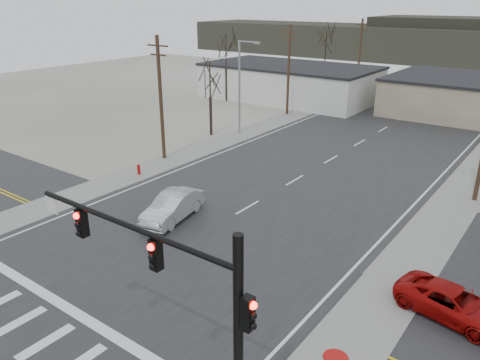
% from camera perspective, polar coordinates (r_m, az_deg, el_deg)
% --- Properties ---
extents(ground, '(140.00, 140.00, 0.00)m').
position_cam_1_polar(ground, '(24.82, -10.01, -9.58)').
color(ground, beige).
rests_on(ground, ground).
extents(main_road, '(18.00, 110.00, 0.05)m').
position_cam_1_polar(main_road, '(35.66, 7.48, 0.41)').
color(main_road, black).
rests_on(main_road, ground).
extents(cross_road, '(90.00, 10.00, 0.04)m').
position_cam_1_polar(cross_road, '(24.81, -10.02, -9.54)').
color(cross_road, black).
rests_on(cross_road, ground).
extents(sidewalk_left, '(3.00, 90.00, 0.06)m').
position_cam_1_polar(sidewalk_left, '(45.15, -1.17, 5.08)').
color(sidewalk_left, gray).
rests_on(sidewalk_left, ground).
extents(sidewalk_right, '(3.00, 90.00, 0.06)m').
position_cam_1_polar(sidewalk_right, '(36.95, 25.91, -0.86)').
color(sidewalk_right, gray).
rests_on(sidewalk_right, ground).
extents(traffic_signal_mast, '(8.95, 0.43, 7.20)m').
position_cam_1_polar(traffic_signal_mast, '(13.88, -6.74, -13.66)').
color(traffic_signal_mast, black).
rests_on(traffic_signal_mast, ground).
extents(fire_hydrant, '(0.24, 0.24, 0.87)m').
position_cam_1_polar(fire_hydrant, '(36.42, -12.24, 1.27)').
color(fire_hydrant, '#A50C0C').
rests_on(fire_hydrant, ground).
extents(building_left_far, '(22.30, 12.30, 4.50)m').
position_cam_1_polar(building_left_far, '(63.85, 6.06, 11.80)').
color(building_left_far, silver).
rests_on(building_left_far, ground).
extents(upole_left_b, '(2.20, 0.30, 10.00)m').
position_cam_1_polar(upole_left_b, '(38.70, -9.66, 9.97)').
color(upole_left_b, '#442F1F').
rests_on(upole_left_b, ground).
extents(upole_left_c, '(2.20, 0.30, 10.00)m').
position_cam_1_polar(upole_left_c, '(54.33, 5.94, 13.33)').
color(upole_left_c, '#442F1F').
rests_on(upole_left_c, ground).
extents(upole_left_d, '(2.20, 0.30, 10.00)m').
position_cam_1_polar(upole_left_d, '(72.16, 14.39, 14.74)').
color(upole_left_d, '#442F1F').
rests_on(upole_left_d, ground).
extents(streetlight_main, '(2.40, 0.25, 9.00)m').
position_cam_1_polar(streetlight_main, '(45.71, 0.13, 11.79)').
color(streetlight_main, gray).
rests_on(streetlight_main, ground).
extents(tree_left_near, '(3.30, 3.30, 7.35)m').
position_cam_1_polar(tree_left_near, '(45.47, -3.68, 11.88)').
color(tree_left_near, '#30241D').
rests_on(tree_left_near, ground).
extents(tree_left_far, '(3.96, 3.96, 8.82)m').
position_cam_1_polar(tree_left_far, '(67.64, 10.40, 15.55)').
color(tree_left_far, '#30241D').
rests_on(tree_left_far, ground).
extents(tree_left_mid, '(3.96, 3.96, 8.82)m').
position_cam_1_polar(tree_left_mid, '(61.74, -1.72, 15.36)').
color(tree_left_mid, '#30241D').
rests_on(tree_left_mid, ground).
extents(hill_left, '(70.00, 18.00, 7.00)m').
position_cam_1_polar(hill_left, '(118.25, 11.27, 16.43)').
color(hill_left, '#333026').
rests_on(hill_left, ground).
extents(sedan_crossing, '(2.60, 5.13, 1.61)m').
position_cam_1_polar(sedan_crossing, '(28.58, -8.22, -3.23)').
color(sedan_crossing, '#979CA0').
rests_on(sedan_crossing, main_road).
extents(car_far_a, '(3.83, 6.11, 1.65)m').
position_cam_1_polar(car_far_a, '(58.68, 23.54, 7.96)').
color(car_far_a, black).
rests_on(car_far_a, main_road).
extents(car_far_b, '(2.90, 3.98, 1.26)m').
position_cam_1_polar(car_far_b, '(78.46, 20.14, 11.23)').
color(car_far_b, black).
rests_on(car_far_b, main_road).
extents(car_parked_red, '(5.03, 3.01, 1.31)m').
position_cam_1_polar(car_parked_red, '(22.09, 24.55, -13.52)').
color(car_parked_red, '#9C0908').
rests_on(car_parked_red, parking_lot).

